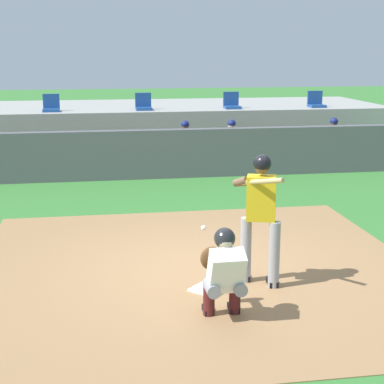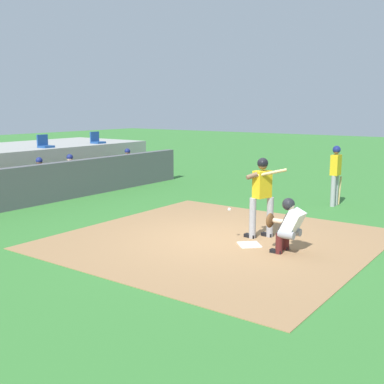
{
  "view_description": "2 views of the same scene",
  "coord_description": "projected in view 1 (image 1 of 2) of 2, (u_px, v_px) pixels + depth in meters",
  "views": [
    {
      "loc": [
        -1.46,
        -8.28,
        3.16
      ],
      "look_at": [
        0.0,
        0.7,
        1.0
      ],
      "focal_mm": 57.16,
      "sensor_mm": 36.0,
      "label": 1
    },
    {
      "loc": [
        -8.66,
        -5.6,
        2.9
      ],
      "look_at": [
        0.0,
        0.7,
        1.0
      ],
      "focal_mm": 45.02,
      "sensor_mm": 36.0,
      "label": 2
    }
  ],
  "objects": [
    {
      "name": "home_plate",
      "position": [
        210.0,
        289.0,
        8.14
      ],
      "size": [
        0.62,
        0.62,
        0.02
      ],
      "primitive_type": "cube",
      "rotation": [
        0.0,
        0.0,
        0.79
      ],
      "color": "white",
      "rests_on": "dirt_infield"
    },
    {
      "name": "dugout_bench",
      "position": [
        151.0,
        162.0,
        16.06
      ],
      "size": [
        11.8,
        0.44,
        0.45
      ],
      "primitive_type": "cube",
      "color": "olive",
      "rests_on": "ground"
    },
    {
      "name": "dugout_wall",
      "position": [
        154.0,
        154.0,
        15.01
      ],
      "size": [
        13.0,
        0.3,
        1.2
      ],
      "primitive_type": "cube",
      "color": "#59595E",
      "rests_on": "ground"
    },
    {
      "name": "stadium_seat_3",
      "position": [
        232.0,
        104.0,
        17.97
      ],
      "size": [
        0.46,
        0.46,
        0.48
      ],
      "color": "#1E478C",
      "rests_on": "stands_platform"
    },
    {
      "name": "dugout_player_1",
      "position": [
        233.0,
        144.0,
        16.15
      ],
      "size": [
        0.49,
        0.7,
        1.3
      ],
      "color": "#939399",
      "rests_on": "ground"
    },
    {
      "name": "batter_at_plate",
      "position": [
        260.0,
        211.0,
        8.11
      ],
      "size": [
        0.6,
        0.86,
        1.8
      ],
      "color": "#99999E",
      "rests_on": "ground"
    },
    {
      "name": "stadium_seat_4",
      "position": [
        316.0,
        103.0,
        18.38
      ],
      "size": [
        0.46,
        0.46,
        0.48
      ],
      "color": "#1E478C",
      "rests_on": "stands_platform"
    },
    {
      "name": "stadium_seat_1",
      "position": [
        51.0,
        107.0,
        17.16
      ],
      "size": [
        0.46,
        0.46,
        0.48
      ],
      "color": "#1E478C",
      "rests_on": "stands_platform"
    },
    {
      "name": "dugout_player_0",
      "position": [
        186.0,
        145.0,
        15.95
      ],
      "size": [
        0.49,
        0.7,
        1.3
      ],
      "color": "#939399",
      "rests_on": "ground"
    },
    {
      "name": "stadium_seat_2",
      "position": [
        144.0,
        105.0,
        17.56
      ],
      "size": [
        0.46,
        0.46,
        0.48
      ],
      "color": "#1E478C",
      "rests_on": "stands_platform"
    },
    {
      "name": "dugout_player_2",
      "position": [
        335.0,
        141.0,
        16.59
      ],
      "size": [
        0.49,
        0.7,
        1.3
      ],
      "color": "#939399",
      "rests_on": "ground"
    },
    {
      "name": "catcher_crouched",
      "position": [
        223.0,
        270.0,
        7.18
      ],
      "size": [
        0.48,
        1.73,
        1.13
      ],
      "color": "gray",
      "rests_on": "ground"
    },
    {
      "name": "stands_platform",
      "position": [
        140.0,
        127.0,
        19.22
      ],
      "size": [
        15.0,
        4.4,
        1.4
      ],
      "primitive_type": "cube",
      "color": "#9E9E99",
      "rests_on": "ground"
    },
    {
      "name": "dirt_infield",
      "position": [
        200.0,
        269.0,
        8.91
      ],
      "size": [
        6.4,
        6.4,
        0.01
      ],
      "primitive_type": "cube",
      "color": "#9E754C",
      "rests_on": "ground"
    },
    {
      "name": "ground_plane",
      "position": [
        200.0,
        269.0,
        8.91
      ],
      "size": [
        80.0,
        80.0,
        0.0
      ],
      "primitive_type": "plane",
      "color": "#387A33"
    }
  ]
}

